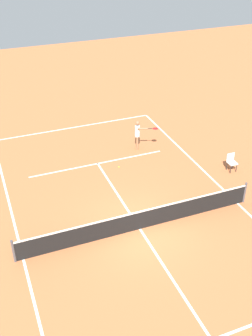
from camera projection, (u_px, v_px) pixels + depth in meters
ground_plane at (140, 229)px, 17.48m from camera, size 60.00×60.00×0.00m
court_lines at (140, 229)px, 17.48m from camera, size 10.00×21.10×0.01m
tennis_net at (140, 220)px, 17.21m from camera, size 10.60×0.10×1.07m
player_serving at (138, 133)px, 22.87m from camera, size 1.19×0.94×1.74m
tennis_ball at (119, 167)px, 21.68m from camera, size 0.07×0.07×0.07m
courtside_chair_mid at (232, 161)px, 21.19m from camera, size 0.44×0.46×0.95m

